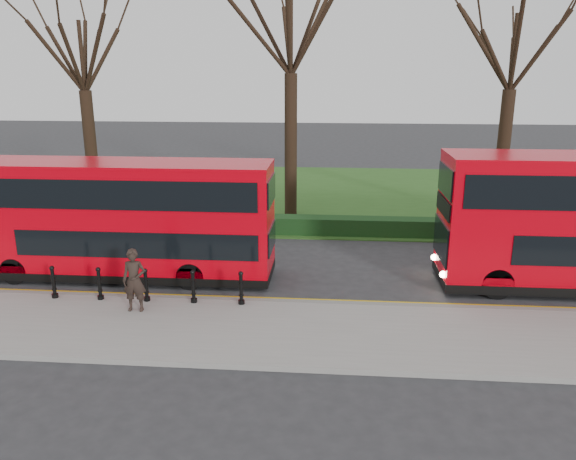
{
  "coord_description": "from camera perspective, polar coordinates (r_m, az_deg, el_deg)",
  "views": [
    {
      "loc": [
        4.1,
        -17.05,
        7.08
      ],
      "look_at": [
        2.65,
        0.5,
        2.0
      ],
      "focal_mm": 35.0,
      "sensor_mm": 36.0,
      "label": 1
    }
  ],
  "objects": [
    {
      "name": "pedestrian",
      "position": [
        17.12,
        -15.35,
        -4.95
      ],
      "size": [
        0.72,
        0.49,
        1.9
      ],
      "primitive_type": "imported",
      "rotation": [
        0.0,
        0.0,
        0.05
      ],
      "color": "black",
      "rests_on": "pavement"
    },
    {
      "name": "bollard_row",
      "position": [
        17.89,
        -14.22,
        -5.49
      ],
      "size": [
        6.07,
        0.15,
        1.0
      ],
      "color": "black",
      "rests_on": "pavement"
    },
    {
      "name": "ground",
      "position": [
        18.91,
        -8.2,
        -6.07
      ],
      "size": [
        120.0,
        120.0,
        0.0
      ],
      "primitive_type": "plane",
      "color": "#28282B",
      "rests_on": "ground"
    },
    {
      "name": "tree_left",
      "position": [
        29.65,
        -20.28,
        16.94
      ],
      "size": [
        7.05,
        7.05,
        11.02
      ],
      "color": "black",
      "rests_on": "ground"
    },
    {
      "name": "pavement",
      "position": [
        16.22,
        -10.56,
        -9.78
      ],
      "size": [
        60.0,
        4.0,
        0.15
      ],
      "primitive_type": "cube",
      "color": "gray",
      "rests_on": "ground"
    },
    {
      "name": "yellow_line_inner",
      "position": [
        18.46,
        -8.55,
        -6.63
      ],
      "size": [
        60.0,
        0.1,
        0.01
      ],
      "primitive_type": "cube",
      "color": "yellow",
      "rests_on": "ground"
    },
    {
      "name": "yellow_line_outer",
      "position": [
        18.28,
        -8.69,
        -6.87
      ],
      "size": [
        60.0,
        0.1,
        0.01
      ],
      "primitive_type": "cube",
      "color": "yellow",
      "rests_on": "ground"
    },
    {
      "name": "grass_verge",
      "position": [
        33.07,
        -2.51,
        3.77
      ],
      "size": [
        60.0,
        18.0,
        0.06
      ],
      "primitive_type": "cube",
      "color": "#29521B",
      "rests_on": "ground"
    },
    {
      "name": "tree_mid",
      "position": [
        27.2,
        0.3,
        20.33
      ],
      "size": [
        8.0,
        8.0,
        12.5
      ],
      "color": "black",
      "rests_on": "ground"
    },
    {
      "name": "kerb",
      "position": [
        17.98,
        -8.91,
        -7.04
      ],
      "size": [
        60.0,
        0.25,
        0.16
      ],
      "primitive_type": "cube",
      "color": "slate",
      "rests_on": "ground"
    },
    {
      "name": "bus_lead",
      "position": [
        20.13,
        -16.29,
        0.96
      ],
      "size": [
        10.22,
        2.35,
        4.06
      ],
      "color": "#C5000D",
      "rests_on": "ground"
    },
    {
      "name": "tree_right",
      "position": [
        28.2,
        22.02,
        17.16
      ],
      "size": [
        7.18,
        7.18,
        11.21
      ],
      "color": "black",
      "rests_on": "ground"
    },
    {
      "name": "hedge",
      "position": [
        25.1,
        -4.85,
        0.6
      ],
      "size": [
        60.0,
        0.9,
        0.8
      ],
      "primitive_type": "cube",
      "color": "black",
      "rests_on": "ground"
    }
  ]
}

